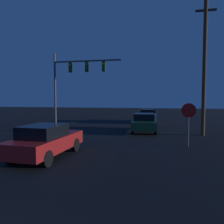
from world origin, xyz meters
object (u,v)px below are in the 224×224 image
object	(u,v)px
car_far	(148,116)
traffic_signal_mast	(73,76)
stop_sign	(189,116)
utility_pole	(204,65)
car_near	(45,140)
car_mid	(144,122)

from	to	relation	value
car_far	traffic_signal_mast	xyz separation A→B (m)	(-6.34, -6.13, 3.92)
traffic_signal_mast	stop_sign	world-z (taller)	traffic_signal_mast
car_far	traffic_signal_mast	world-z (taller)	traffic_signal_mast
car_far	stop_sign	world-z (taller)	stop_sign
utility_pole	car_far	bearing A→B (deg)	118.89
car_near	stop_sign	xyz separation A→B (m)	(6.68, 3.66, 0.94)
car_mid	utility_pole	xyz separation A→B (m)	(4.29, -0.81, 4.30)
utility_pole	car_mid	bearing A→B (deg)	169.29
car_near	utility_pole	bearing A→B (deg)	46.26
car_near	traffic_signal_mast	xyz separation A→B (m)	(-2.49, 9.55, 3.92)
traffic_signal_mast	car_far	bearing A→B (deg)	44.01
car_mid	stop_sign	distance (m)	5.72
car_mid	traffic_signal_mast	xyz separation A→B (m)	(-6.41, 0.96, 3.92)
car_far	car_near	bearing A→B (deg)	-107.57
traffic_signal_mast	utility_pole	world-z (taller)	utility_pole
car_far	traffic_signal_mast	bearing A→B (deg)	-139.74
car_mid	traffic_signal_mast	size ratio (longest dim) A/B	0.65
car_mid	car_far	bearing A→B (deg)	87.73
car_mid	stop_sign	bearing A→B (deg)	-63.57
stop_sign	car_mid	bearing A→B (deg)	119.23
traffic_signal_mast	stop_sign	size ratio (longest dim) A/B	2.80
car_near	car_mid	xyz separation A→B (m)	(3.92, 8.58, 0.00)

